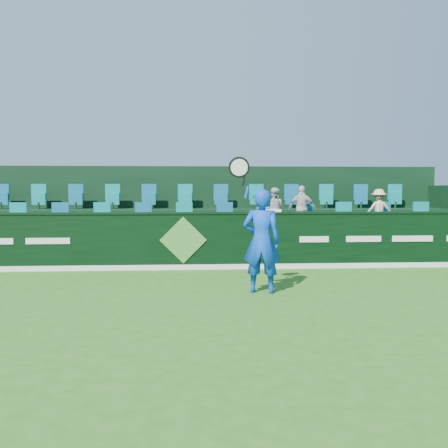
{
  "coord_description": "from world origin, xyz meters",
  "views": [
    {
      "loc": [
        0.22,
        -7.72,
        1.9
      ],
      "look_at": [
        0.89,
        2.8,
        1.15
      ],
      "focal_mm": 40.0,
      "sensor_mm": 36.0,
      "label": 1
    }
  ],
  "objects": [
    {
      "name": "sponsor_hoarding",
      "position": [
        0.0,
        4.0,
        0.67
      ],
      "size": [
        16.0,
        0.25,
        1.35
      ],
      "color": "black",
      "rests_on": "ground"
    },
    {
      "name": "tennis_player",
      "position": [
        1.47,
        1.23,
        0.96
      ],
      "size": [
        1.04,
        0.6,
        2.5
      ],
      "color": "#0B42C3",
      "rests_on": "ground"
    },
    {
      "name": "stand_rear",
      "position": [
        0.0,
        7.44,
        1.22
      ],
      "size": [
        16.0,
        4.1,
        2.6
      ],
      "color": "black",
      "rests_on": "ground"
    },
    {
      "name": "ground",
      "position": [
        0.0,
        0.0,
        0.0
      ],
      "size": [
        60.0,
        60.0,
        0.0
      ],
      "primitive_type": "plane",
      "color": "#296919",
      "rests_on": "ground"
    },
    {
      "name": "towel",
      "position": [
        2.1,
        4.0,
        1.38
      ],
      "size": [
        0.41,
        0.27,
        0.06
      ],
      "primitive_type": "cube",
      "color": "white",
      "rests_on": "sponsor_hoarding"
    },
    {
      "name": "stand_tier_front",
      "position": [
        0.0,
        5.1,
        0.4
      ],
      "size": [
        16.0,
        2.0,
        0.8
      ],
      "primitive_type": "cube",
      "color": "black",
      "rests_on": "ground"
    },
    {
      "name": "spectator_right",
      "position": [
        5.12,
        5.12,
        1.35
      ],
      "size": [
        0.74,
        0.47,
        1.09
      ],
      "primitive_type": "imported",
      "rotation": [
        0.0,
        0.0,
        3.04
      ],
      "color": "beige",
      "rests_on": "stand_tier_front"
    },
    {
      "name": "spectator_middle",
      "position": [
        3.08,
        5.12,
        1.39
      ],
      "size": [
        0.74,
        0.44,
        1.18
      ],
      "primitive_type": "imported",
      "rotation": [
        0.0,
        0.0,
        2.91
      ],
      "color": "beige",
      "rests_on": "stand_tier_front"
    },
    {
      "name": "seat_row_front",
      "position": [
        0.0,
        5.5,
        1.1
      ],
      "size": [
        13.5,
        0.5,
        0.6
      ],
      "primitive_type": "cube",
      "color": "#098684",
      "rests_on": "stand_tier_front"
    },
    {
      "name": "seat_row_back",
      "position": [
        0.0,
        7.3,
        1.6
      ],
      "size": [
        13.5,
        0.5,
        0.6
      ],
      "primitive_type": "cube",
      "color": "#098684",
      "rests_on": "stand_tier_back"
    },
    {
      "name": "stand_tier_back",
      "position": [
        0.0,
        7.0,
        0.65
      ],
      "size": [
        16.0,
        1.8,
        1.3
      ],
      "primitive_type": "cube",
      "color": "black",
      "rests_on": "ground"
    },
    {
      "name": "spectator_left",
      "position": [
        2.33,
        5.12,
        1.36
      ],
      "size": [
        0.66,
        0.59,
        1.12
      ],
      "primitive_type": "imported",
      "rotation": [
        0.0,
        0.0,
        2.79
      ],
      "color": "silver",
      "rests_on": "stand_tier_front"
    },
    {
      "name": "drinks_bottle",
      "position": [
        4.69,
        4.0,
        1.45
      ],
      "size": [
        0.07,
        0.07,
        0.21
      ],
      "primitive_type": "cylinder",
      "color": "silver",
      "rests_on": "sponsor_hoarding"
    }
  ]
}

